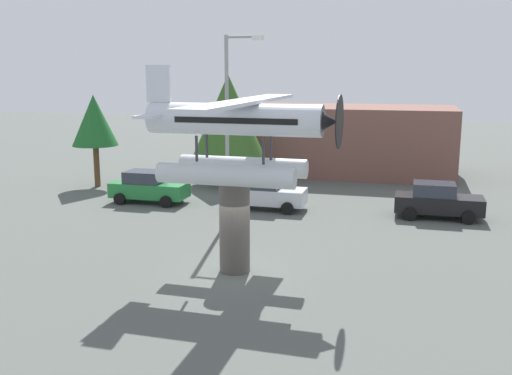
# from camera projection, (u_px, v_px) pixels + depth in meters

# --- Properties ---
(ground_plane) EXTENTS (140.00, 140.00, 0.00)m
(ground_plane) POSITION_uv_depth(u_px,v_px,m) (235.00, 271.00, 21.08)
(ground_plane) COLOR #515651
(display_pedestal) EXTENTS (1.10, 1.10, 3.34)m
(display_pedestal) POSITION_uv_depth(u_px,v_px,m) (235.00, 226.00, 20.75)
(display_pedestal) COLOR #4C4742
(display_pedestal) RESTS_ON ground
(floatplane_monument) EXTENTS (6.94, 10.42, 4.00)m
(floatplane_monument) POSITION_uv_depth(u_px,v_px,m) (237.00, 133.00, 20.05)
(floatplane_monument) COLOR silver
(floatplane_monument) RESTS_ON display_pedestal
(car_near_green) EXTENTS (4.20, 2.02, 1.76)m
(car_near_green) POSITION_uv_depth(u_px,v_px,m) (148.00, 187.00, 31.86)
(car_near_green) COLOR #237A38
(car_near_green) RESTS_ON ground
(car_mid_silver) EXTENTS (4.20, 2.02, 1.76)m
(car_mid_silver) POSITION_uv_depth(u_px,v_px,m) (264.00, 193.00, 30.36)
(car_mid_silver) COLOR silver
(car_mid_silver) RESTS_ON ground
(car_far_black) EXTENTS (4.20, 2.02, 1.76)m
(car_far_black) POSITION_uv_depth(u_px,v_px,m) (437.00, 201.00, 28.49)
(car_far_black) COLOR black
(car_far_black) RESTS_ON ground
(streetlight_primary) EXTENTS (1.84, 0.28, 8.76)m
(streetlight_primary) POSITION_uv_depth(u_px,v_px,m) (231.00, 117.00, 27.17)
(streetlight_primary) COLOR gray
(streetlight_primary) RESTS_ON ground
(storefront_building) EXTENTS (14.45, 7.20, 4.71)m
(storefront_building) POSITION_uv_depth(u_px,v_px,m) (348.00, 140.00, 41.02)
(storefront_building) COLOR brown
(storefront_building) RESTS_ON ground
(tree_west) EXTENTS (2.82, 2.82, 5.72)m
(tree_west) POSITION_uv_depth(u_px,v_px,m) (94.00, 121.00, 35.73)
(tree_west) COLOR brown
(tree_west) RESTS_ON ground
(tree_east) EXTENTS (4.75, 4.75, 6.95)m
(tree_east) POSITION_uv_depth(u_px,v_px,m) (228.00, 117.00, 36.50)
(tree_east) COLOR brown
(tree_east) RESTS_ON ground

